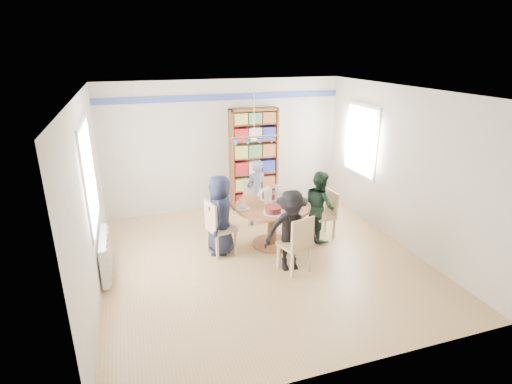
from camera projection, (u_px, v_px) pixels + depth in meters
name	position (u px, v px, depth m)	size (l,w,h in m)	color
ground	(263.00, 260.00, 6.55)	(5.00, 5.00, 0.00)	tan
room_shell	(233.00, 151.00, 6.69)	(5.00, 5.00, 5.00)	white
radiator	(105.00, 255.00, 6.00)	(0.12, 1.00, 0.60)	silver
dining_table	(272.00, 215.00, 6.88)	(1.30, 1.30, 0.75)	brown
chair_left	(217.00, 226.00, 6.58)	(0.50, 0.50, 0.94)	#D4B582
chair_right	(326.00, 212.00, 7.21)	(0.40, 0.40, 0.87)	#D4B582
chair_far	(254.00, 199.00, 7.84)	(0.42, 0.42, 0.87)	#D4B582
chair_near	(298.00, 242.00, 6.02)	(0.51, 0.51, 0.94)	#D4B582
person_left	(220.00, 215.00, 6.59)	(0.66, 0.43, 1.36)	#171D32
person_right	(319.00, 206.00, 7.10)	(0.62, 0.48, 1.27)	black
person_far	(256.00, 193.00, 7.68)	(0.48, 0.31, 1.31)	gray
person_near	(291.00, 231.00, 6.09)	(0.84, 0.48, 1.30)	black
bookshelf	(254.00, 160.00, 8.46)	(1.01, 0.30, 2.12)	brown
tableware	(270.00, 201.00, 6.81)	(1.28, 1.28, 0.34)	white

